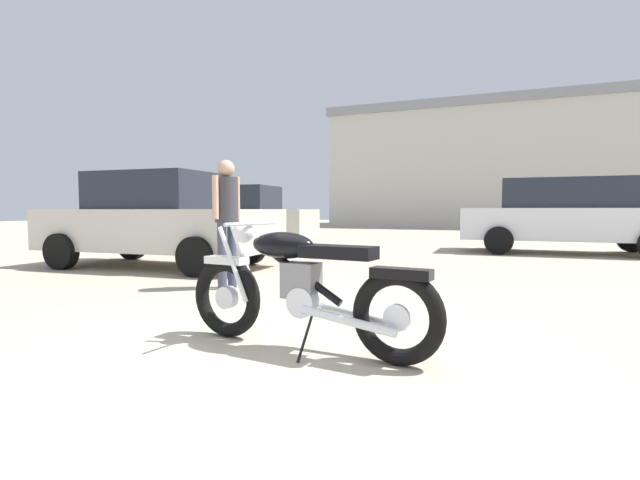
{
  "coord_description": "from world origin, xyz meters",
  "views": [
    {
      "loc": [
        1.56,
        -2.83,
        1.03
      ],
      "look_at": [
        -0.15,
        1.13,
        0.74
      ],
      "focal_mm": 26.28,
      "sensor_mm": 36.0,
      "label": 1
    }
  ],
  "objects": [
    {
      "name": "dark_sedan_left",
      "position": [
        -5.7,
        8.24,
        0.84
      ],
      "size": [
        4.37,
        2.28,
        1.67
      ],
      "rotation": [
        0.0,
        0.0,
        0.11
      ],
      "color": "black",
      "rests_on": "ground_plane"
    },
    {
      "name": "vintage_motorcycle",
      "position": [
        0.1,
        0.23,
        0.45
      ],
      "size": [
        2.08,
        0.65,
        0.94
      ],
      "rotation": [
        0.0,
        0.0,
        3.04
      ],
      "color": "black",
      "rests_on": "ground_plane"
    },
    {
      "name": "industrial_building",
      "position": [
        1.8,
        28.17,
        3.5
      ],
      "size": [
        22.28,
        10.65,
        6.98
      ],
      "rotation": [
        0.0,
        0.0,
        0.02
      ],
      "color": "beige",
      "rests_on": "ground_plane"
    },
    {
      "name": "ground_plane",
      "position": [
        0.0,
        0.0,
        0.0
      ],
      "size": [
        80.0,
        80.0,
        0.0
      ],
      "primitive_type": "plane",
      "color": "tan"
    },
    {
      "name": "bystander",
      "position": [
        -1.95,
        2.25,
        1.02
      ],
      "size": [
        0.3,
        0.45,
        1.66
      ],
      "rotation": [
        0.0,
        0.0,
        2.95
      ],
      "color": "#383D51",
      "rests_on": "ground_plane"
    },
    {
      "name": "red_hatchback_near",
      "position": [
        -4.39,
        3.68,
        0.84
      ],
      "size": [
        4.31,
        2.16,
        1.67
      ],
      "rotation": [
        0.0,
        0.0,
        0.07
      ],
      "color": "black",
      "rests_on": "ground_plane"
    },
    {
      "name": "white_estate_far",
      "position": [
        2.64,
        9.51,
        0.94
      ],
      "size": [
        4.78,
        2.14,
        1.74
      ],
      "rotation": [
        0.0,
        0.0,
        3.19
      ],
      "color": "black",
      "rests_on": "ground_plane"
    }
  ]
}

